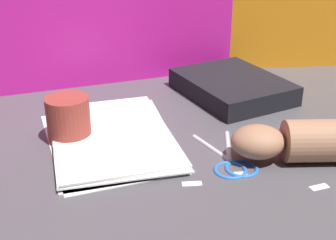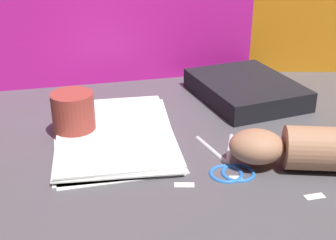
# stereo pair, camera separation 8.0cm
# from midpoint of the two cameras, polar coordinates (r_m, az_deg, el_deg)

# --- Properties ---
(ground_plane) EXTENTS (6.00, 6.00, 0.00)m
(ground_plane) POSITION_cam_midpoint_polar(r_m,az_deg,el_deg) (0.85, 5.00, -2.96)
(ground_plane) COLOR #4C494F
(paper_stack) EXTENTS (0.23, 0.32, 0.02)m
(paper_stack) POSITION_cam_midpoint_polar(r_m,az_deg,el_deg) (0.87, -3.99, -1.81)
(paper_stack) COLOR white
(paper_stack) RESTS_ON ground_plane
(book_closed) EXTENTS (0.24, 0.28, 0.04)m
(book_closed) POSITION_cam_midpoint_polar(r_m,az_deg,el_deg) (1.06, 11.60, 3.64)
(book_closed) COLOR black
(book_closed) RESTS_ON ground_plane
(scissors) EXTENTS (0.09, 0.17, 0.01)m
(scissors) POSITION_cam_midpoint_polar(r_m,az_deg,el_deg) (0.79, 10.33, -5.41)
(scissors) COLOR silver
(scissors) RESTS_ON ground_plane
(hand_forearm) EXTENTS (0.31, 0.15, 0.07)m
(hand_forearm) POSITION_cam_midpoint_polar(r_m,az_deg,el_deg) (0.81, 21.53, -3.37)
(hand_forearm) COLOR #A87556
(hand_forearm) RESTS_ON ground_plane
(paper_scrap_near) EXTENTS (0.02, 0.02, 0.00)m
(paper_scrap_near) POSITION_cam_midpoint_polar(r_m,az_deg,el_deg) (0.76, 11.33, -7.11)
(paper_scrap_near) COLOR white
(paper_scrap_near) RESTS_ON ground_plane
(paper_scrap_mid) EXTENTS (0.03, 0.02, 0.00)m
(paper_scrap_mid) POSITION_cam_midpoint_polar(r_m,az_deg,el_deg) (0.75, 20.44, -8.80)
(paper_scrap_mid) COLOR white
(paper_scrap_mid) RESTS_ON ground_plane
(paper_scrap_far) EXTENTS (0.03, 0.02, 0.00)m
(paper_scrap_far) POSITION_cam_midpoint_polar(r_m,az_deg,el_deg) (0.73, 5.16, -7.96)
(paper_scrap_far) COLOR white
(paper_scrap_far) RESTS_ON ground_plane
(mug) EXTENTS (0.08, 0.08, 0.09)m
(mug) POSITION_cam_midpoint_polar(r_m,az_deg,el_deg) (0.87, -8.89, 0.55)
(mug) COLOR #99382D
(mug) RESTS_ON ground_plane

